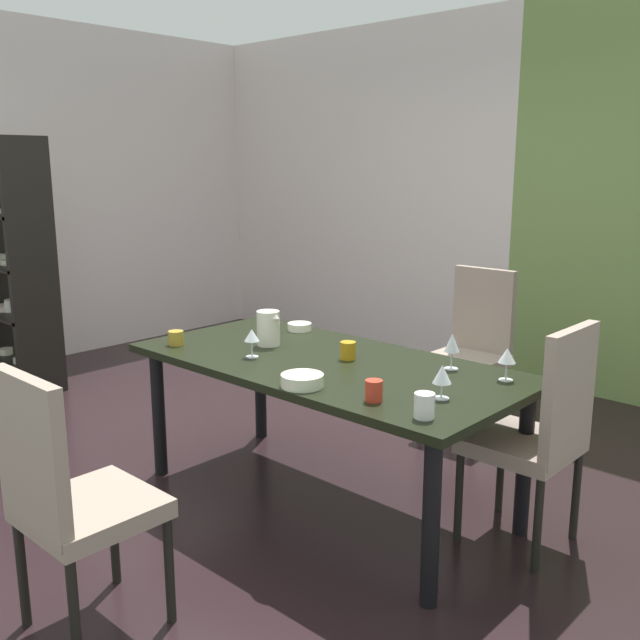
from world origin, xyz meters
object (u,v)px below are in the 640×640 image
Objects in this scene: wine_glass_right at (442,375)px; cup_front at (176,338)px; chair_head_far at (473,343)px; cup_near_shelf at (374,391)px; display_shelf at (7,264)px; serving_bowl_east at (300,327)px; chair_right_far at (540,428)px; pitcher_near_window at (268,328)px; serving_bowl_west at (302,380)px; dining_table at (325,375)px; chair_head_near at (68,493)px; cup_corner at (348,350)px; cup_left at (424,406)px; wine_glass_south at (452,344)px; wine_glass_center at (252,336)px; wine_glass_north at (507,357)px.

cup_front is at bearing -172.21° from wine_glass_right.
cup_near_shelf is at bearing 107.91° from chair_head_far.
display_shelf reaches higher than serving_bowl_east.
chair_right_far is 12.49× the size of cup_front.
serving_bowl_west is at bearing -31.95° from pitcher_near_window.
pitcher_near_window reaches higher than dining_table.
chair_head_near is (0.05, -1.39, -0.11)m from dining_table.
wine_glass_right is at bearing -16.40° from cup_corner.
wine_glass_right reaches higher than cup_left.
dining_table is 0.17m from cup_corner.
cup_near_shelf is (0.55, -1.71, 0.22)m from chair_head_far.
chair_head_far is 3.49m from display_shelf.
chair_head_near is 12.34× the size of cup_front.
serving_bowl_west is 0.49m from cup_corner.
wine_glass_right is at bearing -8.11° from dining_table.
wine_glass_south reaches higher than cup_near_shelf.
serving_bowl_east is 1.28m from cup_near_shelf.
dining_table is at bearing 21.77° from cup_front.
dining_table is 1.03m from chair_right_far.
dining_table is 20.30× the size of cup_left.
chair_right_far is 5.52× the size of pitcher_near_window.
chair_right_far is 1.53m from serving_bowl_east.
chair_head_far is at bearing 116.23° from wine_glass_right.
wine_glass_center is at bearing 111.77° from chair_right_far.
chair_right_far is 0.54m from wine_glass_south.
chair_right_far is at bearing 11.89° from pitcher_near_window.
wine_glass_north is 1.26m from pitcher_near_window.
serving_bowl_west is at bearing 96.67° from chair_head_far.
chair_right_far is 0.99× the size of chair_head_far.
cup_left is at bearing -2.54° from display_shelf.
dining_table is at bearing -151.62° from wine_glass_south.
wine_glass_right is at bearing 48.28° from cup_near_shelf.
chair_head_far is 1.69m from wine_glass_right.
pitcher_near_window is (-0.42, 0.02, 0.17)m from dining_table.
chair_head_near reaches higher than wine_glass_center.
cup_corner is (-0.47, -0.20, -0.08)m from wine_glass_south.
chair_right_far is 0.56m from wine_glass_right.
wine_glass_right is 0.60m from serving_bowl_west.
wine_glass_right is 1.00× the size of wine_glass_center.
wine_glass_north is 0.79× the size of serving_bowl_west.
dining_table is 3.11m from display_shelf.
wine_glass_right is at bearing 108.09° from cup_left.
cup_front is (-0.48, -0.11, -0.07)m from wine_glass_center.
wine_glass_center is 1.64× the size of cup_corner.
serving_bowl_west reaches higher than dining_table.
serving_bowl_east is at bearing 69.88° from cup_front.
chair_head_near is 1.86m from serving_bowl_east.
wine_glass_center is (-0.35, 1.19, 0.29)m from chair_head_near.
wine_glass_north is 0.64m from cup_left.
serving_bowl_west is 0.99m from cup_front.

